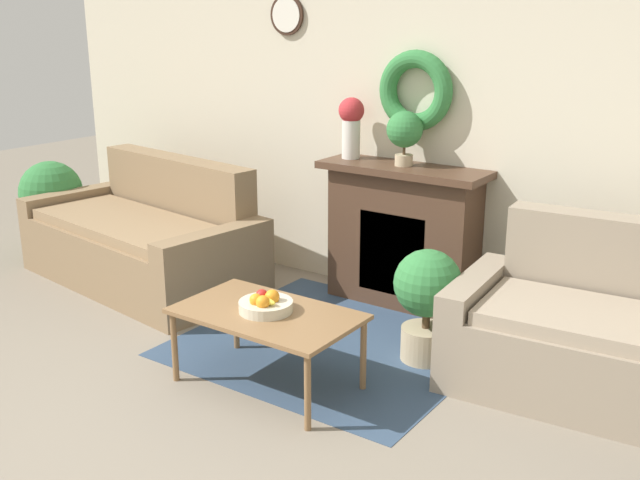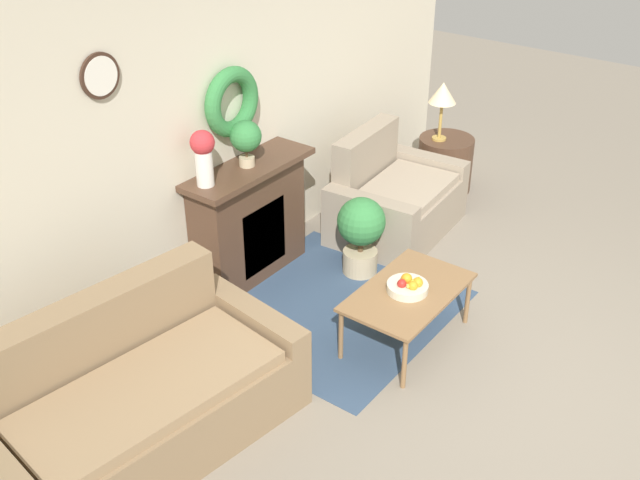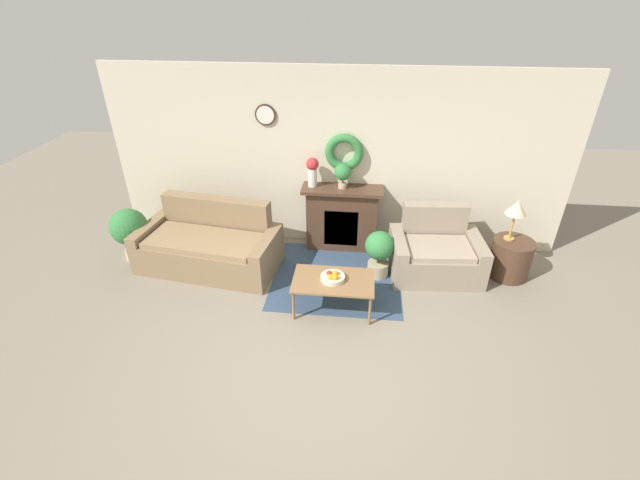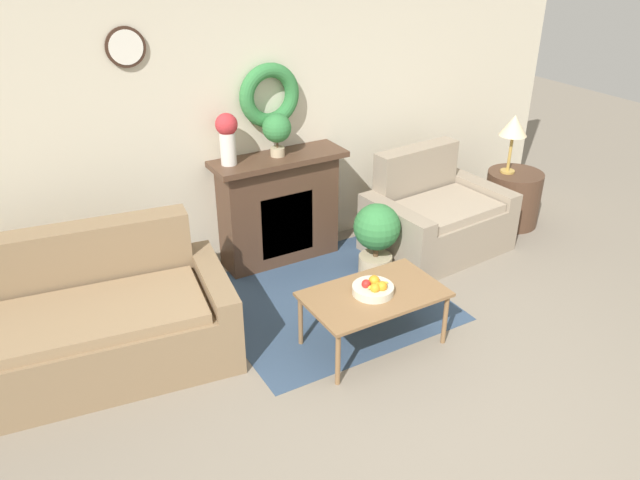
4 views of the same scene
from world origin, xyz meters
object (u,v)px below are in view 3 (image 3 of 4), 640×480
at_px(potted_plant_on_mantel, 343,173).
at_px(fruit_bowl, 333,277).
at_px(potted_plant_floor_by_loveseat, 379,251).
at_px(loveseat_right, 435,253).
at_px(side_table_by_loveseat, 510,258).
at_px(potted_plant_floor_by_couch, 129,229).
at_px(vase_on_mantel_left, 312,170).
at_px(couch_left, 210,245).
at_px(coffee_table, 333,282).
at_px(fireplace, 342,218).
at_px(table_lamp, 517,209).

bearing_deg(potted_plant_on_mantel, fruit_bowl, -90.38).
bearing_deg(potted_plant_floor_by_loveseat, fruit_bowl, -126.16).
relative_size(loveseat_right, potted_plant_floor_by_loveseat, 1.89).
relative_size(loveseat_right, side_table_by_loveseat, 2.34).
height_order(fruit_bowl, side_table_by_loveseat, fruit_bowl).
height_order(potted_plant_floor_by_couch, potted_plant_floor_by_loveseat, potted_plant_floor_by_couch).
xyz_separation_m(vase_on_mantel_left, potted_plant_on_mantel, (0.45, -0.02, -0.02)).
height_order(potted_plant_on_mantel, potted_plant_floor_by_loveseat, potted_plant_on_mantel).
relative_size(couch_left, side_table_by_loveseat, 3.74).
bearing_deg(coffee_table, side_table_by_loveseat, 22.42).
distance_m(side_table_by_loveseat, potted_plant_on_mantel, 2.67).
height_order(fireplace, table_lamp, table_lamp).
distance_m(fireplace, loveseat_right, 1.50).
xyz_separation_m(potted_plant_floor_by_couch, potted_plant_floor_by_loveseat, (3.68, -0.06, -0.09)).
xyz_separation_m(couch_left, coffee_table, (1.88, -0.82, 0.08)).
xyz_separation_m(couch_left, potted_plant_on_mantel, (1.88, 0.71, 0.93)).
bearing_deg(table_lamp, loveseat_right, -175.17).
bearing_deg(potted_plant_floor_by_loveseat, table_lamp, 8.19).
relative_size(fireplace, potted_plant_floor_by_loveseat, 1.73).
bearing_deg(fruit_bowl, fireplace, 89.48).
xyz_separation_m(loveseat_right, potted_plant_on_mantel, (-1.38, 0.54, 0.94)).
bearing_deg(coffee_table, fruit_bowl, -169.03).
bearing_deg(side_table_by_loveseat, table_lamp, 141.34).
distance_m(vase_on_mantel_left, potted_plant_floor_by_couch, 2.85).
distance_m(fireplace, side_table_by_loveseat, 2.50).
distance_m(couch_left, coffee_table, 2.05).
bearing_deg(loveseat_right, vase_on_mantel_left, 158.31).
bearing_deg(table_lamp, potted_plant_floor_by_couch, -177.98).
distance_m(couch_left, fruit_bowl, 2.05).
relative_size(loveseat_right, fruit_bowl, 4.36).
relative_size(fruit_bowl, potted_plant_on_mantel, 0.80).
height_order(coffee_table, potted_plant_floor_by_couch, potted_plant_floor_by_couch).
height_order(couch_left, potted_plant_on_mantel, potted_plant_on_mantel).
height_order(fruit_bowl, potted_plant_on_mantel, potted_plant_on_mantel).
bearing_deg(potted_plant_floor_by_loveseat, loveseat_right, 12.21).
relative_size(vase_on_mantel_left, potted_plant_floor_by_couch, 0.54).
bearing_deg(fruit_bowl, table_lamp, 24.11).
distance_m(fireplace, potted_plant_on_mantel, 0.74).
height_order(loveseat_right, potted_plant_on_mantel, potted_plant_on_mantel).
height_order(potted_plant_on_mantel, potted_plant_floor_by_couch, potted_plant_on_mantel).
relative_size(fireplace, table_lamp, 2.03).
bearing_deg(coffee_table, vase_on_mantel_left, 106.09).
distance_m(side_table_by_loveseat, potted_plant_floor_by_loveseat, 1.87).
bearing_deg(side_table_by_loveseat, coffee_table, -157.58).
relative_size(vase_on_mantel_left, potted_plant_on_mantel, 1.16).
xyz_separation_m(fireplace, coffee_table, (-0.01, -1.54, -0.11)).
xyz_separation_m(fireplace, table_lamp, (2.36, -0.48, 0.52)).
relative_size(table_lamp, potted_plant_floor_by_couch, 0.73).
height_order(loveseat_right, vase_on_mantel_left, vase_on_mantel_left).
relative_size(fireplace, couch_left, 0.57).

